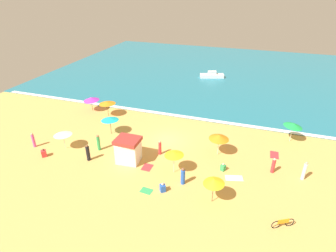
% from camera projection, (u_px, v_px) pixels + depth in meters
% --- Properties ---
extents(ground_plane, '(60.00, 60.00, 0.00)m').
position_uv_depth(ground_plane, '(168.00, 140.00, 31.08)').
color(ground_plane, '#E0A856').
extents(ocean_water, '(60.00, 44.00, 0.10)m').
position_uv_depth(ocean_water, '(213.00, 71.00, 54.50)').
color(ocean_water, teal).
rests_on(ocean_water, ground_plane).
extents(wave_breaker_foam, '(57.00, 0.70, 0.01)m').
position_uv_depth(wave_breaker_foam, '(183.00, 116.00, 36.30)').
color(wave_breaker_foam, white).
rests_on(wave_breaker_foam, ocean_water).
extents(lifeguard_cabana, '(2.31, 2.03, 2.53)m').
position_uv_depth(lifeguard_cabana, '(128.00, 150.00, 26.98)').
color(lifeguard_cabana, white).
rests_on(lifeguard_cabana, ground_plane).
extents(beach_umbrella_0, '(2.88, 2.88, 2.11)m').
position_uv_depth(beach_umbrella_0, '(110.00, 119.00, 31.58)').
color(beach_umbrella_0, '#4C3823').
rests_on(beach_umbrella_0, ground_plane).
extents(beach_umbrella_1, '(1.80, 1.79, 2.27)m').
position_uv_depth(beach_umbrella_1, '(174.00, 154.00, 24.96)').
color(beach_umbrella_1, silver).
rests_on(beach_umbrella_1, ground_plane).
extents(beach_umbrella_2, '(2.84, 2.84, 2.34)m').
position_uv_depth(beach_umbrella_2, '(219.00, 137.00, 27.62)').
color(beach_umbrella_2, silver).
rests_on(beach_umbrella_2, ground_plane).
extents(beach_umbrella_3, '(2.42, 2.41, 2.31)m').
position_uv_depth(beach_umbrella_3, '(214.00, 181.00, 21.58)').
color(beach_umbrella_3, '#4C3823').
rests_on(beach_umbrella_3, ground_plane).
extents(beach_umbrella_4, '(2.61, 2.61, 2.04)m').
position_uv_depth(beach_umbrella_4, '(63.00, 134.00, 28.75)').
color(beach_umbrella_4, silver).
rests_on(beach_umbrella_4, ground_plane).
extents(beach_umbrella_5, '(2.30, 2.28, 2.32)m').
position_uv_depth(beach_umbrella_5, '(293.00, 125.00, 30.00)').
color(beach_umbrella_5, silver).
rests_on(beach_umbrella_5, ground_plane).
extents(beach_umbrella_6, '(2.97, 2.97, 2.04)m').
position_uv_depth(beach_umbrella_6, '(107.00, 103.00, 35.91)').
color(beach_umbrella_6, '#4C3823').
rests_on(beach_umbrella_6, ground_plane).
extents(beach_umbrella_7, '(2.98, 2.98, 2.01)m').
position_uv_depth(beach_umbrella_7, '(91.00, 99.00, 37.40)').
color(beach_umbrella_7, '#4C3823').
rests_on(beach_umbrella_7, ground_plane).
extents(parked_bicycle, '(1.61, 0.95, 0.76)m').
position_uv_depth(parked_bicycle, '(283.00, 223.00, 20.01)').
color(parked_bicycle, black).
rests_on(parked_bicycle, ground_plane).
extents(beachgoer_0, '(0.61, 0.61, 0.87)m').
position_uv_depth(beachgoer_0, '(163.00, 188.00, 23.44)').
color(beachgoer_0, blue).
rests_on(beachgoer_0, ground_plane).
extents(beachgoer_1, '(0.41, 0.41, 1.88)m').
position_uv_depth(beachgoer_1, '(304.00, 171.00, 24.61)').
color(beachgoer_1, white).
rests_on(beachgoer_1, ground_plane).
extents(beachgoer_2, '(0.44, 0.44, 1.68)m').
position_uv_depth(beachgoer_2, '(183.00, 176.00, 24.12)').
color(beachgoer_2, blue).
rests_on(beachgoer_2, ground_plane).
extents(beachgoer_3, '(0.37, 0.37, 1.56)m').
position_uv_depth(beachgoer_3, '(273.00, 166.00, 25.59)').
color(beachgoer_3, red).
rests_on(beachgoer_3, ground_plane).
extents(beachgoer_4, '(0.54, 0.54, 0.81)m').
position_uv_depth(beachgoer_4, '(223.00, 167.00, 26.03)').
color(beachgoer_4, green).
rests_on(beachgoer_4, ground_plane).
extents(beachgoer_5, '(0.47, 0.47, 1.77)m').
position_uv_depth(beachgoer_5, '(88.00, 153.00, 27.32)').
color(beachgoer_5, black).
rests_on(beachgoer_5, ground_plane).
extents(beachgoer_6, '(0.43, 0.43, 1.80)m').
position_uv_depth(beachgoer_6, '(98.00, 143.00, 28.95)').
color(beachgoer_6, green).
rests_on(beachgoer_6, ground_plane).
extents(beachgoer_7, '(0.65, 0.65, 0.91)m').
position_uv_depth(beachgoer_7, '(44.00, 153.00, 28.08)').
color(beachgoer_7, red).
rests_on(beachgoer_7, ground_plane).
extents(beachgoer_8, '(0.42, 0.42, 1.60)m').
position_uv_depth(beachgoer_8, '(160.00, 148.00, 28.29)').
color(beachgoer_8, red).
rests_on(beachgoer_8, ground_plane).
extents(beachgoer_9, '(0.31, 0.31, 1.68)m').
position_uv_depth(beachgoer_9, '(33.00, 140.00, 29.54)').
color(beachgoer_9, '#D84CA5').
rests_on(beachgoer_9, ground_plane).
extents(beach_towel_0, '(0.93, 1.17, 0.01)m').
position_uv_depth(beach_towel_0, '(147.00, 167.00, 26.59)').
color(beach_towel_0, red).
rests_on(beach_towel_0, ground_plane).
extents(beach_towel_1, '(1.75, 1.20, 0.01)m').
position_uv_depth(beach_towel_1, '(234.00, 178.00, 25.15)').
color(beach_towel_1, white).
rests_on(beach_towel_1, ground_plane).
extents(beach_towel_2, '(1.10, 0.85, 0.01)m').
position_uv_depth(beach_towel_2, '(146.00, 191.00, 23.63)').
color(beach_towel_2, green).
rests_on(beach_towel_2, ground_plane).
extents(beach_towel_3, '(0.84, 1.45, 0.01)m').
position_uv_depth(beach_towel_3, '(274.00, 155.00, 28.47)').
color(beach_towel_3, red).
rests_on(beach_towel_3, ground_plane).
extents(small_boat_0, '(4.43, 2.54, 1.25)m').
position_uv_depth(small_boat_0, '(212.00, 75.00, 50.55)').
color(small_boat_0, white).
rests_on(small_boat_0, ocean_water).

